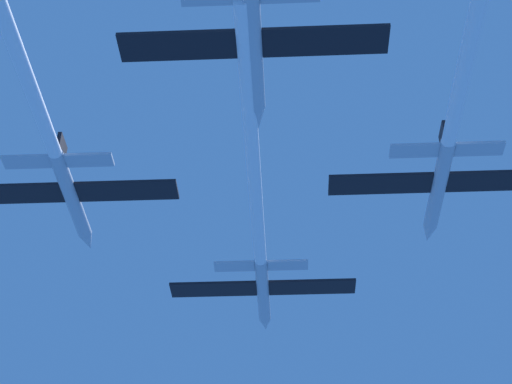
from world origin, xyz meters
name	(u,v)px	position (x,y,z in m)	size (l,w,h in m)	color
jet_lead	(258,230)	(-0.02, -10.78, -0.49)	(19.66, 47.86, 3.26)	#B2BAC6
jet_left_wing	(44,124)	(-16.89, -26.28, -0.12)	(19.66, 44.09, 3.26)	#B2BAC6
jet_right_wing	(458,98)	(16.34, -28.12, -0.39)	(19.66, 47.72, 3.26)	#B2BAC6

